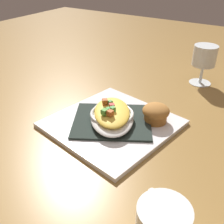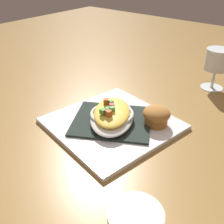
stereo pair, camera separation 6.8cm
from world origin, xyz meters
The scene contains 6 objects.
ground_plane centered at (0.00, 0.00, 0.00)m, with size 2.60×2.60×0.00m, color olive.
square_plate centered at (0.00, 0.00, 0.01)m, with size 0.29×0.29×0.01m, color white.
folded_napkin centered at (0.00, 0.00, 0.01)m, with size 0.17×0.20×0.01m, color #242E29.
gratin_dish centered at (0.00, 0.00, 0.03)m, with size 0.22×0.20×0.05m.
muffin centered at (0.06, -0.09, 0.04)m, with size 0.07×0.07×0.05m.
stemmed_glass centered at (0.39, -0.12, 0.09)m, with size 0.08×0.08×0.13m.
Camera 2 is at (-0.45, -0.37, 0.39)m, focal length 42.50 mm.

